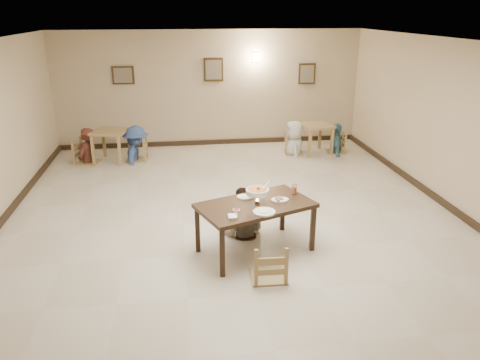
{
  "coord_description": "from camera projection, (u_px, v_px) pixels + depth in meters",
  "views": [
    {
      "loc": [
        -0.94,
        -7.35,
        3.47
      ],
      "look_at": [
        0.02,
        -0.54,
        0.96
      ],
      "focal_mm": 35.0,
      "sensor_mm": 36.0,
      "label": 1
    }
  ],
  "objects": [
    {
      "name": "chili_dish",
      "position": [
        236.0,
        210.0,
        6.65
      ],
      "size": [
        0.1,
        0.1,
        0.02
      ],
      "color": "white",
      "rests_on": "main_table"
    },
    {
      "name": "bg_chair_rl",
      "position": [
        294.0,
        135.0,
        11.82
      ],
      "size": [
        0.45,
        0.45,
        0.97
      ],
      "rotation": [
        0.0,
        0.0,
        1.4
      ],
      "color": "tan",
      "rests_on": "floor"
    },
    {
      "name": "curry_warmer",
      "position": [
        257.0,
        192.0,
        6.86
      ],
      "size": [
        0.38,
        0.34,
        0.3
      ],
      "color": "silver",
      "rests_on": "main_table"
    },
    {
      "name": "rice_plate_far",
      "position": [
        246.0,
        197.0,
        7.11
      ],
      "size": [
        0.27,
        0.27,
        0.06
      ],
      "color": "white",
      "rests_on": "main_table"
    },
    {
      "name": "bg_table_right",
      "position": [
        316.0,
        130.0,
        11.82
      ],
      "size": [
        0.88,
        0.88,
        0.74
      ],
      "rotation": [
        0.0,
        0.0,
        0.21
      ],
      "color": "#A68756",
      "rests_on": "floor"
    },
    {
      "name": "bg_chair_lr",
      "position": [
        135.0,
        140.0,
        11.25
      ],
      "size": [
        0.49,
        0.49,
        1.05
      ],
      "rotation": [
        0.0,
        0.0,
        -1.66
      ],
      "color": "tan",
      "rests_on": "floor"
    },
    {
      "name": "chair_near",
      "position": [
        269.0,
        244.0,
        6.27
      ],
      "size": [
        0.49,
        0.49,
        1.03
      ],
      "rotation": [
        0.0,
        0.0,
        3.1
      ],
      "color": "tan",
      "rests_on": "floor"
    },
    {
      "name": "main_table",
      "position": [
        256.0,
        209.0,
        6.92
      ],
      "size": [
        1.88,
        1.47,
        0.78
      ],
      "rotation": [
        0.0,
        0.0,
        0.37
      ],
      "color": "#342112",
      "rests_on": "floor"
    },
    {
      "name": "baseboard_back",
      "position": [
        211.0,
        142.0,
        12.75
      ],
      "size": [
        8.0,
        0.06,
        0.12
      ],
      "primitive_type": "cube",
      "color": "black",
      "rests_on": "floor"
    },
    {
      "name": "wall_front",
      "position": [
        334.0,
        338.0,
        2.99
      ],
      "size": [
        10.0,
        0.0,
        10.0
      ],
      "primitive_type": "plane",
      "rotation": [
        -1.57,
        0.0,
        0.0
      ],
      "color": "#CBB695",
      "rests_on": "floor"
    },
    {
      "name": "ceiling",
      "position": [
        234.0,
        42.0,
        7.12
      ],
      "size": [
        10.0,
        10.0,
        0.0
      ],
      "primitive_type": "plane",
      "color": "white",
      "rests_on": "wall_back"
    },
    {
      "name": "picture_a",
      "position": [
        123.0,
        75.0,
        11.82
      ],
      "size": [
        0.55,
        0.04,
        0.45
      ],
      "color": "#342510",
      "rests_on": "wall_back"
    },
    {
      "name": "picture_c",
      "position": [
        307.0,
        74.0,
        12.47
      ],
      "size": [
        0.45,
        0.04,
        0.55
      ],
      "color": "#342510",
      "rests_on": "wall_back"
    },
    {
      "name": "napkin_cutlery",
      "position": [
        233.0,
        216.0,
        6.43
      ],
      "size": [
        0.15,
        0.24,
        0.03
      ],
      "color": "white",
      "rests_on": "main_table"
    },
    {
      "name": "bg_chair_ll",
      "position": [
        86.0,
        141.0,
        11.04
      ],
      "size": [
        0.51,
        0.51,
        1.1
      ],
      "rotation": [
        0.0,
        0.0,
        1.3
      ],
      "color": "tan",
      "rests_on": "floor"
    },
    {
      "name": "bg_diner_b",
      "position": [
        134.0,
        126.0,
        11.13
      ],
      "size": [
        0.7,
        1.14,
        1.71
      ],
      "primitive_type": "imported",
      "rotation": [
        0.0,
        0.0,
        1.51
      ],
      "color": "#44639E",
      "rests_on": "floor"
    },
    {
      "name": "main_diner",
      "position": [
        243.0,
        188.0,
        7.43
      ],
      "size": [
        0.92,
        0.79,
        1.62
      ],
      "primitive_type": "imported",
      "rotation": [
        0.0,
        0.0,
        2.88
      ],
      "color": "gray",
      "rests_on": "floor"
    },
    {
      "name": "rice_plate_near",
      "position": [
        264.0,
        212.0,
        6.58
      ],
      "size": [
        0.32,
        0.32,
        0.07
      ],
      "color": "white",
      "rests_on": "main_table"
    },
    {
      "name": "bg_diner_c",
      "position": [
        295.0,
        121.0,
        11.69
      ],
      "size": [
        0.59,
        0.86,
        1.69
      ],
      "primitive_type": "imported",
      "rotation": [
        0.0,
        0.0,
        4.65
      ],
      "color": "silver",
      "rests_on": "floor"
    },
    {
      "name": "bg_table_left",
      "position": [
        110.0,
        136.0,
        11.13
      ],
      "size": [
        0.95,
        0.95,
        0.77
      ],
      "rotation": [
        0.0,
        0.0,
        -0.27
      ],
      "color": "#A68756",
      "rests_on": "floor"
    },
    {
      "name": "chair_far",
      "position": [
        241.0,
        206.0,
        7.63
      ],
      "size": [
        0.43,
        0.43,
        0.92
      ],
      "rotation": [
        0.0,
        0.0,
        0.14
      ],
      "color": "tan",
      "rests_on": "floor"
    },
    {
      "name": "bg_diner_d",
      "position": [
        337.0,
        123.0,
        11.8
      ],
      "size": [
        0.52,
        0.95,
        1.53
      ],
      "primitive_type": "imported",
      "rotation": [
        0.0,
        0.0,
        1.4
      ],
      "color": "teal",
      "rests_on": "floor"
    },
    {
      "name": "bg_chair_rr",
      "position": [
        337.0,
        134.0,
        11.9
      ],
      "size": [
        0.45,
        0.45,
        0.95
      ],
      "rotation": [
        0.0,
        0.0,
        -1.72
      ],
      "color": "tan",
      "rests_on": "floor"
    },
    {
      "name": "picture_b",
      "position": [
        214.0,
        70.0,
        12.09
      ],
      "size": [
        0.5,
        0.04,
        0.6
      ],
      "color": "#342510",
      "rests_on": "wall_back"
    },
    {
      "name": "wall_right",
      "position": [
        461.0,
        129.0,
        8.16
      ],
      "size": [
        0.0,
        10.0,
        10.0
      ],
      "primitive_type": "plane",
      "rotation": [
        1.57,
        0.0,
        -1.57
      ],
      "color": "#CBB695",
      "rests_on": "floor"
    },
    {
      "name": "bg_diner_a",
      "position": [
        84.0,
        128.0,
        10.93
      ],
      "size": [
        0.61,
        0.73,
        1.71
      ],
      "primitive_type": "imported",
      "rotation": [
        0.0,
        0.0,
        4.34
      ],
      "color": "#4F251D",
      "rests_on": "floor"
    },
    {
      "name": "drink_glass",
      "position": [
        294.0,
        189.0,
        7.23
      ],
      "size": [
        0.08,
        0.08,
        0.16
      ],
      "color": "white",
      "rests_on": "main_table"
    },
    {
      "name": "floor",
      "position": [
        235.0,
        221.0,
        8.15
      ],
      "size": [
        10.0,
        10.0,
        0.0
      ],
      "primitive_type": "plane",
      "color": "beige",
      "rests_on": "ground"
    },
    {
      "name": "fried_plate",
      "position": [
        280.0,
        199.0,
        6.99
      ],
      "size": [
        0.26,
        0.26,
        0.06
      ],
      "color": "white",
      "rests_on": "main_table"
    },
    {
      "name": "wall_back",
      "position": [
        210.0,
        89.0,
        12.29
      ],
      "size": [
        10.0,
        0.0,
        10.0
      ],
      "primitive_type": "plane",
      "rotation": [
        1.57,
        0.0,
        0.0
      ],
      "color": "#CBB695",
      "rests_on": "floor"
    },
    {
      "name": "baseboard_right",
      "position": [
        447.0,
        205.0,
        8.65
      ],
      "size": [
        0.06,
        10.0,
        0.12
      ],
      "primitive_type": "cube",
      "color": "black",
      "rests_on": "floor"
    },
    {
      "name": "wall_sconce",
      "position": [
        255.0,
        57.0,
        12.13
      ],
      "size": [
        0.16,
        0.05,
        0.22
      ],
      "primitive_type": "cube",
      "color": "#FFD88C",
      "rests_on": "wall_back"
    }
  ]
}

